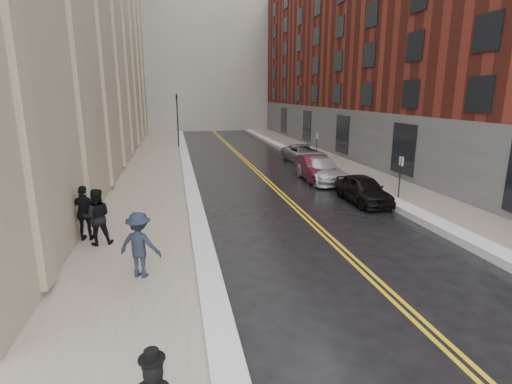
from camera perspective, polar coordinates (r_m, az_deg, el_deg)
name	(u,v)px	position (r m, az deg, el deg)	size (l,w,h in m)	color
ground	(293,290)	(11.31, 5.27, -13.80)	(160.00, 160.00, 0.00)	black
sidewalk_left	(152,177)	(26.12, -14.65, 2.06)	(4.00, 64.00, 0.15)	gray
sidewalk_right	(351,169)	(28.70, 13.37, 3.17)	(3.00, 64.00, 0.15)	gray
lane_stripe_a	(258,174)	(26.64, 0.30, 2.58)	(0.12, 64.00, 0.01)	gold
lane_stripe_b	(262,174)	(26.69, 0.81, 2.60)	(0.12, 64.00, 0.01)	gold
snow_ridge_left	(189,175)	(26.08, -9.60, 2.42)	(0.70, 60.80, 0.26)	white
snow_ridge_right	(326,169)	(27.97, 9.93, 3.22)	(0.85, 60.80, 0.30)	white
building_right	(415,48)	(38.65, 21.71, 18.58)	(14.00, 50.00, 18.00)	maroon
traffic_signal	(177,116)	(39.62, -11.16, 10.55)	(0.18, 0.15, 5.20)	black
parking_sign_near	(400,174)	(21.02, 19.90, 2.42)	(0.06, 0.35, 2.23)	black
parking_sign_far	(317,144)	(31.74, 8.66, 6.74)	(0.06, 0.35, 2.23)	black
car_black	(363,189)	(20.22, 15.05, 0.39)	(1.61, 4.00, 1.36)	black
car_maroon	(315,168)	(25.09, 8.41, 3.43)	(1.56, 4.48, 1.48)	#450C19
car_silver_near	(320,169)	(24.74, 9.20, 3.24)	(2.05, 5.04, 1.46)	#B6B9BE
car_silver_far	(304,154)	(31.16, 6.92, 5.44)	(2.31, 5.02, 1.39)	#919398
pedestrian_a	(97,217)	(14.74, -21.79, -3.31)	(0.96, 0.75, 1.97)	black
pedestrian_b	(140,245)	(11.80, -16.29, -7.24)	(1.23, 0.71, 1.90)	#1B2231
pedestrian_c	(85,213)	(15.31, -23.23, -2.80)	(1.16, 0.48, 1.98)	black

